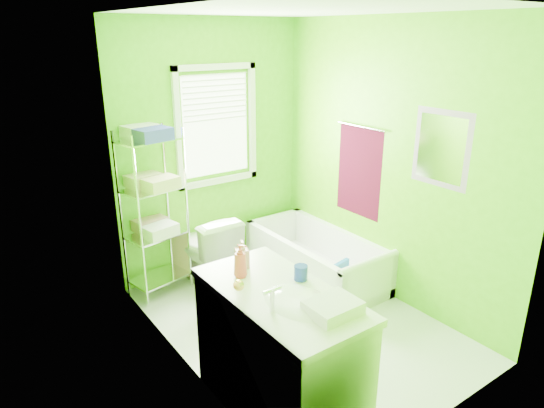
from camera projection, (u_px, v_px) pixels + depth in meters
ground at (297, 322)px, 4.33m from camera, size 2.90×2.90×0.00m
room_envelope at (300, 154)px, 3.81m from camera, size 2.14×2.94×2.62m
window at (216, 119)px, 4.91m from camera, size 0.92×0.05×1.22m
door at (264, 311)px, 2.66m from camera, size 0.09×0.80×2.00m
right_wall_decor at (389, 163)px, 4.44m from camera, size 0.04×1.48×1.17m
bathtub at (317, 264)px, 5.06m from camera, size 0.73×1.55×0.50m
toilet at (207, 250)px, 4.83m from camera, size 0.46×0.79×0.79m
vanity at (280, 350)px, 3.17m from camera, size 0.62×1.22×1.15m
wire_shelf_unit at (154, 195)px, 4.54m from camera, size 0.61×0.50×1.66m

